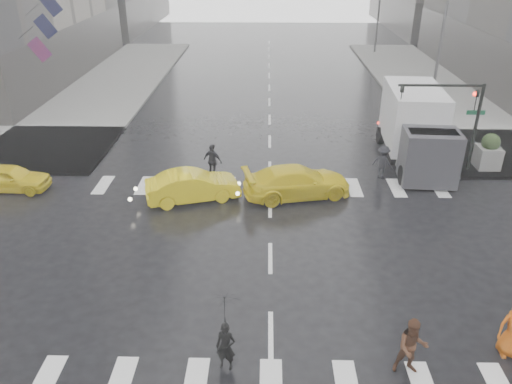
{
  "coord_description": "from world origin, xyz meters",
  "views": [
    {
      "loc": [
        -0.18,
        -15.34,
        10.44
      ],
      "look_at": [
        -0.57,
        2.0,
        1.71
      ],
      "focal_mm": 35.0,
      "sensor_mm": 36.0,
      "label": 1
    }
  ],
  "objects_px": {
    "taxi_front": "(10,178)",
    "box_truck": "(417,126)",
    "pedestrian_brown": "(412,347)",
    "taxi_mid": "(193,186)",
    "traffic_signal_pole": "(458,110)"
  },
  "relations": [
    {
      "from": "pedestrian_brown",
      "to": "taxi_front",
      "type": "bearing_deg",
      "value": 147.72
    },
    {
      "from": "pedestrian_brown",
      "to": "box_truck",
      "type": "xyz_separation_m",
      "value": [
        3.78,
        14.44,
        1.12
      ]
    },
    {
      "from": "pedestrian_brown",
      "to": "box_truck",
      "type": "relative_size",
      "value": 0.25
    },
    {
      "from": "taxi_front",
      "to": "traffic_signal_pole",
      "type": "bearing_deg",
      "value": -81.38
    },
    {
      "from": "traffic_signal_pole",
      "to": "box_truck",
      "type": "relative_size",
      "value": 0.64
    },
    {
      "from": "box_truck",
      "to": "pedestrian_brown",
      "type": "bearing_deg",
      "value": -100.59
    },
    {
      "from": "box_truck",
      "to": "taxi_front",
      "type": "bearing_deg",
      "value": -165.2
    },
    {
      "from": "taxi_mid",
      "to": "box_truck",
      "type": "height_order",
      "value": "box_truck"
    },
    {
      "from": "taxi_mid",
      "to": "box_truck",
      "type": "relative_size",
      "value": 0.59
    },
    {
      "from": "traffic_signal_pole",
      "to": "box_truck",
      "type": "height_order",
      "value": "traffic_signal_pole"
    },
    {
      "from": "taxi_front",
      "to": "box_truck",
      "type": "xyz_separation_m",
      "value": [
        19.6,
        3.7,
        1.38
      ]
    },
    {
      "from": "pedestrian_brown",
      "to": "taxi_mid",
      "type": "bearing_deg",
      "value": 127.77
    },
    {
      "from": "traffic_signal_pole",
      "to": "taxi_mid",
      "type": "relative_size",
      "value": 1.08
    },
    {
      "from": "taxi_mid",
      "to": "traffic_signal_pole",
      "type": "bearing_deg",
      "value": -91.95
    },
    {
      "from": "taxi_front",
      "to": "box_truck",
      "type": "bearing_deg",
      "value": -77.71
    }
  ]
}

